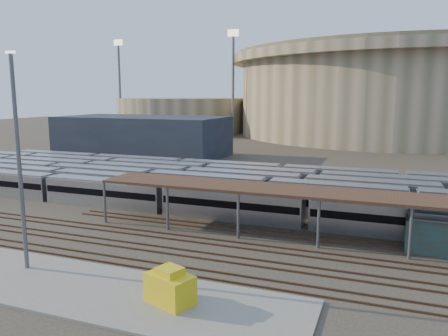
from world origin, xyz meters
TOP-DOWN VIEW (x-y plane):
  - ground at (0.00, 0.00)m, footprint 420.00×420.00m
  - apron at (-5.00, -15.00)m, footprint 50.00×9.00m
  - subway_trains at (-0.74, 18.50)m, footprint 126.59×23.90m
  - inspection_shed at (22.00, 4.00)m, footprint 60.30×6.00m
  - empty_tracks at (0.00, -5.00)m, footprint 170.00×9.62m
  - stadium at (25.00, 140.00)m, footprint 124.00×124.00m
  - secondary_arena at (-60.00, 130.00)m, footprint 56.00×56.00m
  - service_building at (-35.00, 55.00)m, footprint 42.00×20.00m
  - floodlight_0 at (-30.00, 110.00)m, footprint 4.00×1.00m
  - floodlight_1 at (-85.00, 120.00)m, footprint 4.00×1.00m
  - floodlight_3 at (-10.00, 160.00)m, footprint 4.00×1.00m
  - yard_light_pole at (-5.68, -13.52)m, footprint 0.80×0.36m
  - yellow_equipment at (9.39, -14.96)m, footprint 4.05×3.28m

SIDE VIEW (x-z plane):
  - ground at x=0.00m, z-range 0.00..0.00m
  - empty_tracks at x=0.00m, z-range 0.00..0.18m
  - apron at x=-5.00m, z-range 0.00..0.20m
  - yellow_equipment at x=9.39m, z-range 0.20..2.39m
  - subway_trains at x=-0.74m, z-range 0.00..3.60m
  - inspection_shed at x=22.00m, z-range 2.33..7.63m
  - service_building at x=-35.00m, z-range 0.00..10.00m
  - secondary_arena at x=-60.00m, z-range 0.00..14.00m
  - yard_light_pole at x=-5.68m, z-range 0.28..19.05m
  - stadium at x=25.00m, z-range 0.22..32.72m
  - floodlight_0 at x=-30.00m, z-range 1.45..39.85m
  - floodlight_1 at x=-85.00m, z-range 1.45..39.85m
  - floodlight_3 at x=-10.00m, z-range 1.45..39.85m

